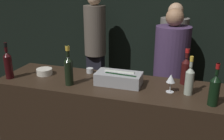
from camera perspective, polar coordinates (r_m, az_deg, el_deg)
name	(u,v)px	position (r m, az deg, el deg)	size (l,w,h in m)	color
wall_back_chalkboard	(150,18)	(4.17, 8.62, 11.67)	(6.40, 0.06, 2.80)	black
bar_counter	(111,134)	(2.53, -0.21, -14.45)	(2.14, 0.61, 1.08)	#2D2116
ice_bin_with_bottles	(119,78)	(2.24, 1.61, -1.83)	(0.41, 0.21, 0.12)	#9EA0A5
bowl_white	(44,71)	(2.57, -15.19, -0.32)	(0.15, 0.15, 0.06)	silver
wine_glass	(171,79)	(2.12, 13.30, -2.04)	(0.07, 0.07, 0.16)	silver
candle_votive	(90,70)	(2.54, -5.10, -0.10)	(0.07, 0.07, 0.05)	silver
red_wine_bottle_tall	(186,69)	(2.32, 16.47, 0.12)	(0.08, 0.08, 0.33)	#380F0F
red_wine_bottle_black_foil	(8,64)	(2.55, -22.65, 1.29)	(0.07, 0.07, 0.35)	black
rose_wine_bottle	(189,79)	(2.11, 17.29, -2.09)	(0.07, 0.07, 0.32)	#9EA899
red_wine_bottle_burgundy	(214,89)	(1.99, 22.38, -4.06)	(0.08, 0.08, 0.33)	black
champagne_bottle	(69,69)	(2.23, -9.89, 0.25)	(0.07, 0.07, 0.36)	black
person_in_hoodie	(170,70)	(3.18, 13.20, 0.00)	(0.42, 0.42, 1.67)	black
person_blond_tee	(172,55)	(3.79, 13.55, 3.25)	(0.40, 0.40, 1.68)	black
person_grey_polo	(95,43)	(3.99, -3.86, 6.08)	(0.34, 0.34, 1.83)	black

